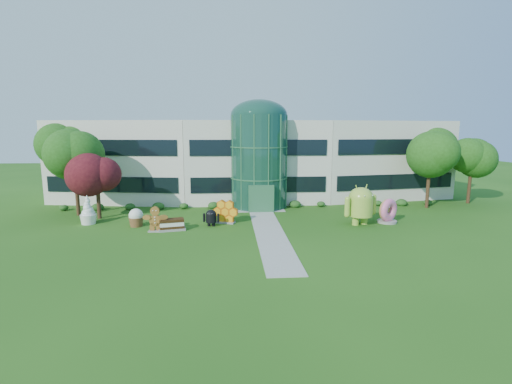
{
  "coord_description": "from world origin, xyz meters",
  "views": [
    {
      "loc": [
        -3.25,
        -27.67,
        8.24
      ],
      "look_at": [
        -0.76,
        6.0,
        2.6
      ],
      "focal_mm": 26.0,
      "sensor_mm": 36.0,
      "label": 1
    }
  ],
  "objects_px": {
    "android_black": "(211,216)",
    "gingerbread": "(155,219)",
    "donut": "(388,210)",
    "android_green": "(361,203)"
  },
  "relations": [
    {
      "from": "android_black",
      "to": "gingerbread",
      "type": "relative_size",
      "value": 0.75
    },
    {
      "from": "android_black",
      "to": "donut",
      "type": "relative_size",
      "value": 0.76
    },
    {
      "from": "donut",
      "to": "gingerbread",
      "type": "height_order",
      "value": "donut"
    },
    {
      "from": "android_black",
      "to": "gingerbread",
      "type": "bearing_deg",
      "value": -152.16
    },
    {
      "from": "android_green",
      "to": "donut",
      "type": "distance_m",
      "value": 2.85
    },
    {
      "from": "android_black",
      "to": "gingerbread",
      "type": "distance_m",
      "value": 4.7
    },
    {
      "from": "android_green",
      "to": "android_black",
      "type": "distance_m",
      "value": 13.15
    },
    {
      "from": "donut",
      "to": "gingerbread",
      "type": "distance_m",
      "value": 20.33
    },
    {
      "from": "android_black",
      "to": "donut",
      "type": "height_order",
      "value": "donut"
    },
    {
      "from": "android_black",
      "to": "donut",
      "type": "xyz_separation_m",
      "value": [
        15.78,
        0.07,
        0.26
      ]
    }
  ]
}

